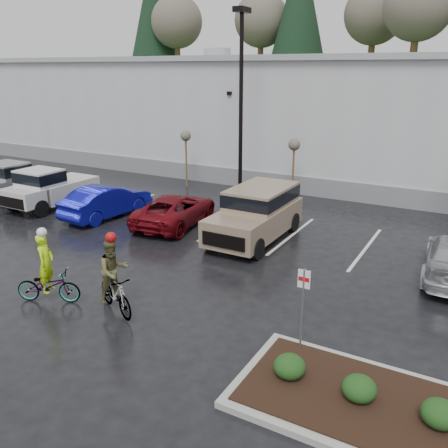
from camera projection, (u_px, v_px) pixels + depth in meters
The scene contains 19 objects.
ground at pixel (167, 318), 13.04m from camera, with size 120.00×120.00×0.00m, color black.
warehouse at pixel (369, 116), 30.09m from camera, with size 60.50×15.50×7.20m.
wooded_ridge at pixel (421, 103), 49.32m from camera, with size 80.00×25.00×6.00m, color #213C19.
lamppost at pixel (241, 86), 23.05m from camera, with size 0.50×1.00×9.22m.
sapling_west at pixel (186, 139), 26.67m from camera, with size 0.60×0.60×3.20m.
sapling_mid at pixel (294, 148), 23.64m from camera, with size 0.60×0.60×3.20m.
curb_island at pixel (437, 429), 8.93m from camera, with size 8.00×3.00×0.15m, color gray.
mulch_bed at pixel (438, 425), 8.90m from camera, with size 7.60×2.60×0.04m, color black.
shrub_a at pixel (290, 366), 10.22m from camera, with size 0.70×0.70×0.52m, color #193613.
shrub_b at pixel (359, 388), 9.52m from camera, with size 0.70×0.70×0.52m, color #193613.
shrub_c at pixel (440, 414), 8.82m from camera, with size 0.70×0.70×0.52m, color #193613.
fire_lane_sign at pixel (303, 300), 10.99m from camera, with size 0.30×0.05×2.20m.
pickup_silver at pixel (23, 178), 25.05m from camera, with size 2.10×5.20×1.96m, color #9B9FA2, non-canonical shape.
pickup_white at pixel (56, 186), 23.44m from camera, with size 2.10×5.20×1.96m, color silver, non-canonical shape.
car_blue at pixel (107, 201), 21.69m from camera, with size 1.56×4.48×1.48m, color #0E109A.
car_red at pixel (175, 210), 20.62m from camera, with size 2.22×4.81×1.34m, color maroon.
suv_tan at pixel (255, 215), 18.63m from camera, with size 2.20×5.10×2.06m, color gray, non-canonical shape.
cyclist_hivis at pixel (48, 279), 13.74m from camera, with size 1.99×1.38×2.29m.
cyclist_olive at pixel (115, 284), 13.09m from camera, with size 1.89×1.22×2.38m.
Camera 1 is at (7.06, -9.31, 6.54)m, focal length 38.00 mm.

